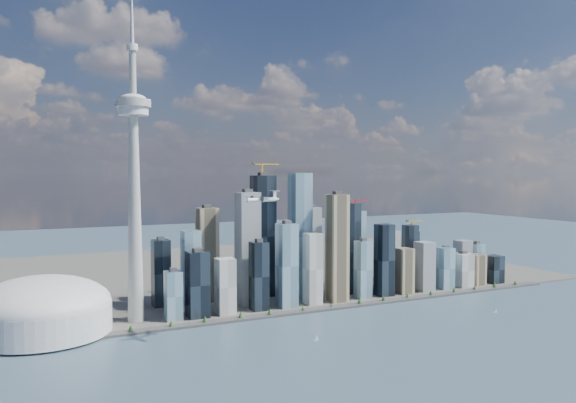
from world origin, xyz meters
name	(u,v)px	position (x,y,z in m)	size (l,w,h in m)	color
ground	(403,352)	(0.00, 0.00, 0.00)	(4000.00, 4000.00, 0.00)	#354E5E
seawall	(316,310)	(0.00, 250.00, 2.00)	(1100.00, 22.00, 4.00)	#383838
land	(229,270)	(0.00, 700.00, 1.50)	(1400.00, 900.00, 3.00)	#4C4C47
shoreline_trees	(316,306)	(0.00, 250.00, 8.78)	(960.53, 7.20, 8.80)	#3F2D1E
skyscraper_cluster	(321,257)	(59.62, 336.82, 81.26)	(736.00, 142.00, 261.62)	black
needle_tower	(134,178)	(-300.00, 310.00, 235.84)	(56.00, 56.00, 550.50)	#9C9C97
dome_stadium	(42,309)	(-440.00, 300.00, 39.44)	(200.00, 200.00, 86.00)	silver
airplane	(262,199)	(-157.13, 121.64, 206.95)	(62.76, 56.03, 15.58)	silver
sailboat_west	(317,339)	(-82.50, 95.94, 3.16)	(7.13, 2.67, 9.85)	white
sailboat_east	(495,311)	(278.15, 104.10, 3.49)	(7.57, 4.75, 10.87)	white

